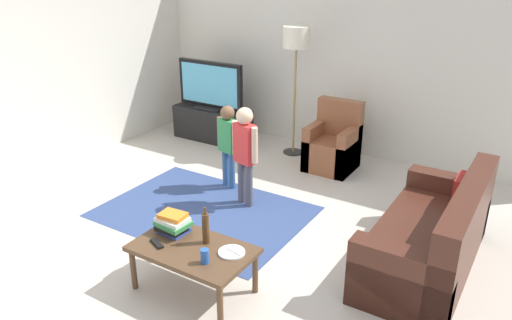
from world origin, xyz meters
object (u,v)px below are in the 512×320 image
child_center (245,148)px  couch (435,240)px  soda_can (205,256)px  bottle (206,228)px  plate (232,252)px  floor_lamp (296,44)px  book_stack (173,223)px  child_near_tv (228,139)px  armchair (334,147)px  tv_stand (213,124)px  coffee_table (193,252)px  tv_remote (157,243)px  tv (210,86)px

child_center → couch: bearing=-4.0°
soda_can → couch: bearing=47.1°
bottle → plate: size_ratio=1.50×
soda_can → plate: (0.10, 0.22, -0.05)m
floor_lamp → book_stack: 3.35m
child_near_tv → plate: bearing=-54.4°
armchair → book_stack: 2.97m
tv_stand → couch: size_ratio=0.67×
armchair → child_center: bearing=-105.2°
bottle → coffee_table: bearing=-112.6°
child_center → plate: size_ratio=5.21×
tv_stand → plate: bearing=-51.0°
couch → book_stack: bearing=-146.1°
child_near_tv → soda_can: child_near_tv is taller
floor_lamp → child_center: size_ratio=1.55×
child_center → tv_stand: bearing=136.1°
couch → soda_can: size_ratio=15.00×
couch → coffee_table: (-1.63, -1.40, 0.08)m
armchair → floor_lamp: (-0.70, 0.19, 1.25)m
tv_stand → bottle: 3.69m
child_center → soda_can: child_center is taller
child_near_tv → bottle: (0.97, -1.70, -0.06)m
armchair → coffee_table: armchair is taller
coffee_table → soda_can: 0.27m
tv_stand → soda_can: (2.32, -3.22, 0.24)m
tv_remote → child_center: bearing=120.1°
armchair → child_center: child_center is taller
bottle → soda_can: bottle is taller
book_stack → coffee_table: bearing=-19.5°
armchair → floor_lamp: floor_lamp is taller
tv_remote → child_near_tv: bearing=130.8°
couch → tv_remote: bearing=-141.5°
tv_stand → floor_lamp: (1.32, 0.15, 1.30)m
coffee_table → armchair: bearing=91.6°
couch → plate: couch is taller
bottle → soda_can: size_ratio=2.74×
plate → floor_lamp: bearing=109.3°
tv → child_near_tv: size_ratio=1.07×
coffee_table → floor_lamp: bearing=103.6°
tv → couch: bearing=-24.2°
coffee_table → book_stack: (-0.29, 0.10, 0.14)m
bottle → tv_remote: bearing=-144.0°
tv_stand → floor_lamp: 1.86m
tv_stand → book_stack: book_stack is taller
armchair → bottle: size_ratio=2.73×
couch → floor_lamp: bearing=142.5°
tv_remote → bottle: bearing=58.8°
bottle → couch: bearing=39.0°
tv_stand → tv_remote: bearing=-60.5°
armchair → book_stack: (-0.21, -2.95, 0.21)m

